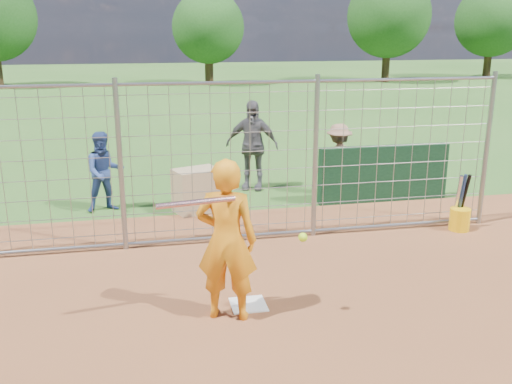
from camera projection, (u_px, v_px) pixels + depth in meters
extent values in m
plane|color=#2D591E|center=(245.00, 298.00, 7.18)|extent=(100.00, 100.00, 0.00)
cube|color=silver|center=(248.00, 305.00, 6.99)|extent=(0.43, 0.43, 0.02)
cube|color=#11381E|center=(383.00, 174.00, 11.07)|extent=(2.60, 0.20, 1.10)
imported|color=orange|center=(227.00, 240.00, 6.46)|extent=(0.80, 0.65, 1.91)
imported|color=navy|center=(105.00, 172.00, 10.42)|extent=(0.83, 0.71, 1.48)
imported|color=#535256|center=(252.00, 145.00, 11.80)|extent=(1.19, 0.84, 1.87)
imported|color=#90674E|center=(338.00, 160.00, 11.47)|extent=(0.98, 0.62, 1.45)
cube|color=tan|center=(197.00, 190.00, 10.48)|extent=(0.94, 0.79, 0.80)
cylinder|color=silver|center=(196.00, 202.00, 6.00)|extent=(0.86, 0.20, 0.06)
sphere|color=#BDF91A|center=(303.00, 237.00, 6.37)|extent=(0.10, 0.10, 0.10)
cylinder|color=yellow|center=(460.00, 219.00, 9.54)|extent=(0.34, 0.34, 0.38)
cylinder|color=silver|center=(457.00, 198.00, 9.48)|extent=(0.12, 0.27, 0.84)
cylinder|color=navy|center=(461.00, 198.00, 9.49)|extent=(0.07, 0.21, 0.85)
cylinder|color=black|center=(464.00, 198.00, 9.50)|extent=(0.08, 0.25, 0.84)
cylinder|color=gray|center=(121.00, 167.00, 8.41)|extent=(0.08, 0.08, 2.60)
cylinder|color=gray|center=(315.00, 158.00, 8.99)|extent=(0.08, 0.08, 2.60)
cylinder|color=gray|center=(487.00, 150.00, 9.56)|extent=(0.08, 0.08, 2.60)
cylinder|color=gray|center=(220.00, 83.00, 8.37)|extent=(9.00, 0.05, 0.05)
cylinder|color=gray|center=(222.00, 237.00, 9.04)|extent=(9.00, 0.05, 0.05)
cube|color=gray|center=(221.00, 165.00, 8.71)|extent=(9.00, 0.02, 2.50)
cylinder|color=#3F2B19|center=(209.00, 66.00, 33.81)|extent=(0.50, 0.50, 2.16)
sphere|color=#26561E|center=(208.00, 27.00, 33.19)|extent=(4.20, 4.20, 4.20)
cylinder|color=#3F2B19|center=(386.00, 61.00, 35.39)|extent=(0.50, 0.50, 2.59)
sphere|color=#26561E|center=(389.00, 16.00, 34.65)|extent=(5.04, 5.04, 5.04)
cylinder|color=#3F2B19|center=(488.00, 59.00, 38.36)|extent=(0.50, 0.50, 2.45)
sphere|color=#26561E|center=(492.00, 20.00, 37.66)|extent=(4.76, 4.76, 4.76)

